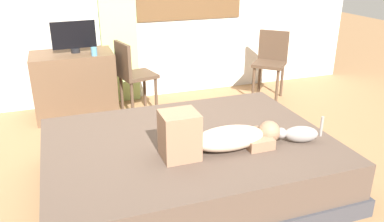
{
  "coord_description": "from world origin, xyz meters",
  "views": [
    {
      "loc": [
        -0.87,
        -2.64,
        1.78
      ],
      "look_at": [
        0.12,
        0.15,
        0.57
      ],
      "focal_mm": 36.49,
      "sensor_mm": 36.0,
      "label": 1
    }
  ],
  "objects_px": {
    "person_lying": "(216,137)",
    "chair_by_desk": "(132,72)",
    "chair_spare": "(271,59)",
    "tv_monitor": "(74,36)",
    "cat": "(299,134)",
    "desk": "(75,84)",
    "cup": "(94,52)",
    "bed": "(189,163)"
  },
  "relations": [
    {
      "from": "desk",
      "to": "chair_by_desk",
      "type": "distance_m",
      "value": 0.68
    },
    {
      "from": "person_lying",
      "to": "cat",
      "type": "height_order",
      "value": "person_lying"
    },
    {
      "from": "chair_by_desk",
      "to": "cup",
      "type": "bearing_deg",
      "value": -177.37
    },
    {
      "from": "cup",
      "to": "chair_by_desk",
      "type": "distance_m",
      "value": 0.49
    },
    {
      "from": "chair_by_desk",
      "to": "chair_spare",
      "type": "distance_m",
      "value": 1.81
    },
    {
      "from": "bed",
      "to": "chair_by_desk",
      "type": "xyz_separation_m",
      "value": [
        -0.1,
        1.7,
        0.3
      ]
    },
    {
      "from": "bed",
      "to": "cup",
      "type": "distance_m",
      "value": 1.85
    },
    {
      "from": "chair_spare",
      "to": "tv_monitor",
      "type": "bearing_deg",
      "value": 174.92
    },
    {
      "from": "person_lying",
      "to": "chair_spare",
      "type": "bearing_deg",
      "value": 50.85
    },
    {
      "from": "chair_spare",
      "to": "cup",
      "type": "bearing_deg",
      "value": -179.86
    },
    {
      "from": "chair_spare",
      "to": "person_lying",
      "type": "bearing_deg",
      "value": -129.15
    },
    {
      "from": "chair_by_desk",
      "to": "person_lying",
      "type": "bearing_deg",
      "value": -83.06
    },
    {
      "from": "tv_monitor",
      "to": "chair_by_desk",
      "type": "relative_size",
      "value": 0.56
    },
    {
      "from": "cat",
      "to": "chair_by_desk",
      "type": "bearing_deg",
      "value": 113.72
    },
    {
      "from": "cup",
      "to": "chair_by_desk",
      "type": "bearing_deg",
      "value": 2.63
    },
    {
      "from": "person_lying",
      "to": "chair_spare",
      "type": "relative_size",
      "value": 1.09
    },
    {
      "from": "person_lying",
      "to": "chair_by_desk",
      "type": "distance_m",
      "value": 1.96
    },
    {
      "from": "chair_spare",
      "to": "chair_by_desk",
      "type": "bearing_deg",
      "value": 179.59
    },
    {
      "from": "chair_by_desk",
      "to": "tv_monitor",
      "type": "bearing_deg",
      "value": 161.17
    },
    {
      "from": "desk",
      "to": "chair_by_desk",
      "type": "xyz_separation_m",
      "value": [
        0.64,
        -0.2,
        0.14
      ]
    },
    {
      "from": "cup",
      "to": "chair_by_desk",
      "type": "relative_size",
      "value": 0.11
    },
    {
      "from": "chair_by_desk",
      "to": "cat",
      "type": "bearing_deg",
      "value": -66.28
    },
    {
      "from": "bed",
      "to": "chair_spare",
      "type": "height_order",
      "value": "chair_spare"
    },
    {
      "from": "cup",
      "to": "desk",
      "type": "bearing_deg",
      "value": 137.04
    },
    {
      "from": "person_lying",
      "to": "chair_spare",
      "type": "xyz_separation_m",
      "value": [
        1.57,
        1.93,
        -0.03
      ]
    },
    {
      "from": "person_lying",
      "to": "chair_spare",
      "type": "height_order",
      "value": "chair_spare"
    },
    {
      "from": "tv_monitor",
      "to": "cup",
      "type": "bearing_deg",
      "value": -49.9
    },
    {
      "from": "tv_monitor",
      "to": "chair_by_desk",
      "type": "bearing_deg",
      "value": -18.83
    },
    {
      "from": "cat",
      "to": "chair_spare",
      "type": "bearing_deg",
      "value": 65.41
    },
    {
      "from": "cat",
      "to": "desk",
      "type": "relative_size",
      "value": 0.38
    },
    {
      "from": "desk",
      "to": "cup",
      "type": "height_order",
      "value": "cup"
    },
    {
      "from": "chair_by_desk",
      "to": "chair_spare",
      "type": "height_order",
      "value": "same"
    },
    {
      "from": "person_lying",
      "to": "cup",
      "type": "xyz_separation_m",
      "value": [
        -0.64,
        1.92,
        0.25
      ]
    },
    {
      "from": "cup",
      "to": "cat",
      "type": "bearing_deg",
      "value": -57.23
    },
    {
      "from": "person_lying",
      "to": "cup",
      "type": "distance_m",
      "value": 2.04
    },
    {
      "from": "bed",
      "to": "tv_monitor",
      "type": "bearing_deg",
      "value": 109.91
    },
    {
      "from": "bed",
      "to": "cat",
      "type": "xyz_separation_m",
      "value": [
        0.78,
        -0.32,
        0.28
      ]
    },
    {
      "from": "cat",
      "to": "chair_by_desk",
      "type": "height_order",
      "value": "chair_by_desk"
    },
    {
      "from": "person_lying",
      "to": "desk",
      "type": "distance_m",
      "value": 2.32
    },
    {
      "from": "cup",
      "to": "chair_spare",
      "type": "xyz_separation_m",
      "value": [
        2.21,
        0.01,
        -0.28
      ]
    },
    {
      "from": "person_lying",
      "to": "desk",
      "type": "xyz_separation_m",
      "value": [
        -0.87,
        2.14,
        -0.17
      ]
    },
    {
      "from": "desk",
      "to": "tv_monitor",
      "type": "relative_size",
      "value": 1.87
    }
  ]
}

